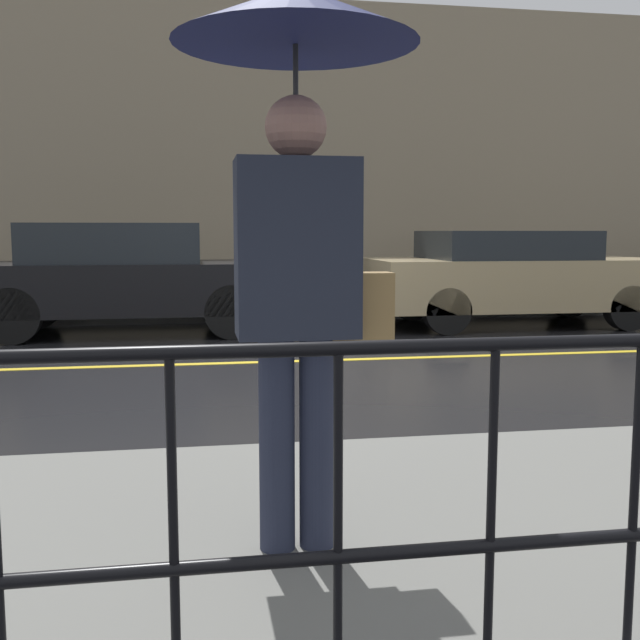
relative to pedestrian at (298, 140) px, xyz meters
The scene contains 8 objects.
ground_plane 5.39m from the pedestrian, 79.29° to the left, with size 80.00×80.00×0.00m, color black.
sidewalk_near 1.90m from the pedestrian, ahead, with size 28.00×2.76×0.15m.
sidewalk_far 9.79m from the pedestrian, 84.36° to the left, with size 28.00×2.06×0.15m.
lane_marking 5.39m from the pedestrian, 79.29° to the left, with size 25.20×0.12×0.01m.
building_storefront 10.87m from the pedestrian, 84.97° to the left, with size 28.00×0.30×5.43m.
pedestrian is the anchor object (origin of this frame).
car_black 7.75m from the pedestrian, 99.69° to the left, with size 4.33×1.71×1.49m.
car_tan 8.74m from the pedestrian, 60.73° to the left, with size 4.27×1.89×1.39m.
Camera 1 is at (-1.34, -7.82, 1.38)m, focal length 42.00 mm.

